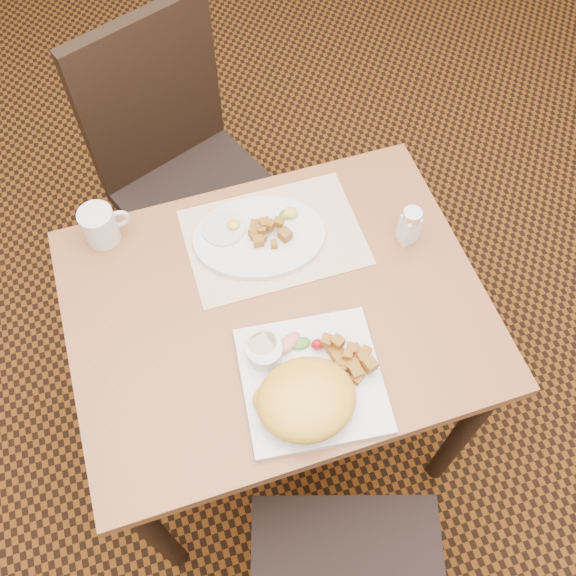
% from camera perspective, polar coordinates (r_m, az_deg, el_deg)
% --- Properties ---
extents(ground, '(8.00, 8.00, 0.00)m').
position_cam_1_polar(ground, '(2.08, -0.70, -11.56)').
color(ground, black).
rests_on(ground, ground).
extents(table, '(0.90, 0.70, 0.75)m').
position_cam_1_polar(table, '(1.49, -0.96, -3.58)').
color(table, '#9C5A30').
rests_on(table, ground).
extents(chair_far, '(0.55, 0.55, 0.97)m').
position_cam_1_polar(chair_far, '(1.93, -9.32, 10.71)').
color(chair_far, black).
rests_on(chair_far, ground).
extents(placemat, '(0.40, 0.28, 0.00)m').
position_cam_1_polar(placemat, '(1.49, -1.26, 4.53)').
color(placemat, white).
rests_on(placemat, table).
extents(plate_square, '(0.31, 0.31, 0.02)m').
position_cam_1_polar(plate_square, '(1.31, 2.14, -8.19)').
color(plate_square, silver).
rests_on(plate_square, table).
extents(plate_oval, '(0.34, 0.28, 0.02)m').
position_cam_1_polar(plate_oval, '(1.48, -2.55, 4.56)').
color(plate_oval, silver).
rests_on(plate_oval, placemat).
extents(hollandaise_mound, '(0.20, 0.18, 0.07)m').
position_cam_1_polar(hollandaise_mound, '(1.25, 1.56, -9.89)').
color(hollandaise_mound, yellow).
rests_on(hollandaise_mound, plate_square).
extents(ramekin, '(0.07, 0.08, 0.04)m').
position_cam_1_polar(ramekin, '(1.30, -2.12, -5.63)').
color(ramekin, silver).
rests_on(ramekin, plate_square).
extents(garnish_sq, '(0.10, 0.07, 0.03)m').
position_cam_1_polar(garnish_sq, '(1.32, 0.90, -4.91)').
color(garnish_sq, '#387223').
rests_on(garnish_sq, plate_square).
extents(fried_egg, '(0.10, 0.10, 0.02)m').
position_cam_1_polar(fried_egg, '(1.48, -5.64, 5.36)').
color(fried_egg, white).
rests_on(fried_egg, plate_oval).
extents(garnish_ov, '(0.05, 0.04, 0.02)m').
position_cam_1_polar(garnish_ov, '(1.50, 0.09, 6.69)').
color(garnish_ov, '#387223').
rests_on(garnish_ov, plate_oval).
extents(salt_shaker, '(0.05, 0.05, 0.10)m').
position_cam_1_polar(salt_shaker, '(1.47, 10.76, 5.50)').
color(salt_shaker, white).
rests_on(salt_shaker, table).
extents(coffee_mug, '(0.11, 0.08, 0.09)m').
position_cam_1_polar(coffee_mug, '(1.52, -16.34, 5.38)').
color(coffee_mug, silver).
rests_on(coffee_mug, table).
extents(home_fries_sq, '(0.11, 0.12, 0.04)m').
position_cam_1_polar(home_fries_sq, '(1.31, 5.31, -6.46)').
color(home_fries_sq, '#AF6C1C').
rests_on(home_fries_sq, plate_square).
extents(home_fries_ov, '(0.10, 0.09, 0.04)m').
position_cam_1_polar(home_fries_ov, '(1.46, -2.09, 5.06)').
color(home_fries_ov, '#AF6C1C').
rests_on(home_fries_ov, plate_oval).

